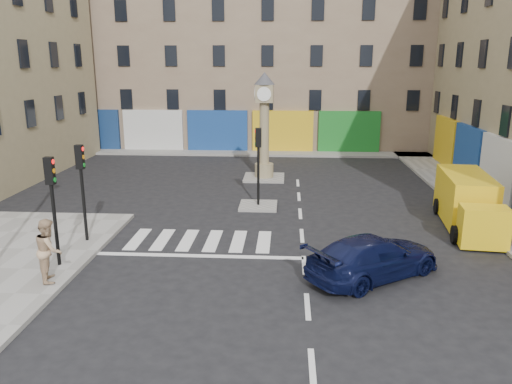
# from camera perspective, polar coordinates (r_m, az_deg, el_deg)

# --- Properties ---
(ground) EXTENTS (120.00, 120.00, 0.00)m
(ground) POSITION_cam_1_polar(r_m,az_deg,el_deg) (16.56, 5.64, -9.68)
(ground) COLOR black
(ground) RESTS_ON ground
(sidewalk_right) EXTENTS (2.60, 30.00, 0.15)m
(sidewalk_right) POSITION_cam_1_polar(r_m,az_deg,el_deg) (27.60, 23.29, -0.64)
(sidewalk_right) COLOR gray
(sidewalk_right) RESTS_ON ground
(sidewalk_far) EXTENTS (32.00, 2.40, 0.15)m
(sidewalk_far) POSITION_cam_1_polar(r_m,az_deg,el_deg) (38.03, -1.51, 4.51)
(sidewalk_far) COLOR gray
(sidewalk_far) RESTS_ON ground
(island_near) EXTENTS (1.80, 1.80, 0.12)m
(island_near) POSITION_cam_1_polar(r_m,az_deg,el_deg) (24.08, 0.26, -1.58)
(island_near) COLOR gray
(island_near) RESTS_ON ground
(island_far) EXTENTS (2.40, 2.40, 0.12)m
(island_far) POSITION_cam_1_polar(r_m,az_deg,el_deg) (29.88, 0.93, 1.65)
(island_far) COLOR gray
(island_far) RESTS_ON ground
(building_far) EXTENTS (32.00, 10.00, 17.00)m
(building_far) POSITION_cam_1_polar(r_m,az_deg,el_deg) (43.23, -0.88, 16.96)
(building_far) COLOR #857058
(building_far) RESTS_ON ground
(traffic_light_left_near) EXTENTS (0.28, 0.22, 3.70)m
(traffic_light_left_near) POSITION_cam_1_polar(r_m,az_deg,el_deg) (17.59, -22.28, -0.22)
(traffic_light_left_near) COLOR black
(traffic_light_left_near) RESTS_ON sidewalk_left
(traffic_light_left_far) EXTENTS (0.28, 0.22, 3.70)m
(traffic_light_left_far) POSITION_cam_1_polar(r_m,az_deg,el_deg) (19.71, -19.32, 1.58)
(traffic_light_left_far) COLOR black
(traffic_light_left_far) RESTS_ON sidewalk_left
(traffic_light_island) EXTENTS (0.28, 0.22, 3.70)m
(traffic_light_island) POSITION_cam_1_polar(r_m,az_deg,el_deg) (23.50, 0.27, 4.36)
(traffic_light_island) COLOR black
(traffic_light_island) RESTS_ON island_near
(clock_pillar) EXTENTS (1.20, 1.20, 6.10)m
(clock_pillar) POSITION_cam_1_polar(r_m,az_deg,el_deg) (29.28, 0.96, 8.32)
(clock_pillar) COLOR #90815E
(clock_pillar) RESTS_ON island_far
(navy_sedan) EXTENTS (5.03, 4.40, 1.39)m
(navy_sedan) POSITION_cam_1_polar(r_m,az_deg,el_deg) (16.68, 13.28, -7.24)
(navy_sedan) COLOR black
(navy_sedan) RESTS_ON ground
(yellow_van) EXTENTS (2.52, 6.06, 2.14)m
(yellow_van) POSITION_cam_1_polar(r_m,az_deg,el_deg) (22.83, 23.05, -1.08)
(yellow_van) COLOR yellow
(yellow_van) RESTS_ON ground
(pedestrian_tan) EXTENTS (1.07, 1.19, 2.00)m
(pedestrian_tan) POSITION_cam_1_polar(r_m,az_deg,el_deg) (16.87, -22.59, -6.12)
(pedestrian_tan) COLOR tan
(pedestrian_tan) RESTS_ON sidewalk_left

